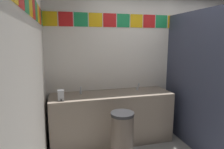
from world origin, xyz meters
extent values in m
cube|color=silver|center=(0.00, 1.49, 1.39)|extent=(3.91, 0.08, 2.78)
cube|color=yellow|center=(-1.83, 1.44, 2.06)|extent=(0.23, 0.01, 0.23)
cube|color=red|center=(-1.59, 1.44, 2.06)|extent=(0.23, 0.01, 0.23)
cube|color=#1E8C4C|center=(-1.34, 1.44, 2.06)|extent=(0.23, 0.01, 0.23)
cube|color=yellow|center=(-1.10, 1.44, 2.06)|extent=(0.23, 0.01, 0.23)
cube|color=red|center=(-0.86, 1.44, 2.06)|extent=(0.23, 0.01, 0.23)
cube|color=#1E8C4C|center=(-0.61, 1.44, 2.06)|extent=(0.23, 0.01, 0.23)
cube|color=yellow|center=(-0.37, 1.44, 2.06)|extent=(0.23, 0.01, 0.23)
cube|color=red|center=(-0.12, 1.44, 2.06)|extent=(0.23, 0.01, 0.23)
cube|color=#1E8C4C|center=(0.12, 1.44, 2.06)|extent=(0.23, 0.01, 0.23)
cube|color=yellow|center=(0.37, 1.44, 2.06)|extent=(0.23, 0.01, 0.23)
cube|color=red|center=(0.61, 1.44, 2.06)|extent=(0.23, 0.01, 0.23)
cube|color=#1E8C4C|center=(0.86, 1.44, 2.06)|extent=(0.23, 0.01, 0.23)
cube|color=yellow|center=(1.10, 1.44, 2.06)|extent=(0.23, 0.01, 0.23)
cube|color=red|center=(1.34, 1.44, 2.06)|extent=(0.23, 0.01, 0.23)
cube|color=silver|center=(-2.00, 0.00, 1.39)|extent=(0.08, 2.90, 2.78)
cube|color=yellow|center=(-1.95, 0.12, 2.06)|extent=(0.01, 0.23, 0.23)
cube|color=red|center=(-1.95, 0.36, 2.06)|extent=(0.01, 0.23, 0.23)
cube|color=#1E8C4C|center=(-1.95, 0.60, 2.06)|extent=(0.01, 0.23, 0.23)
cube|color=yellow|center=(-1.95, 0.85, 2.06)|extent=(0.01, 0.23, 0.23)
cube|color=red|center=(-1.95, 1.09, 2.06)|extent=(0.01, 0.23, 0.23)
cube|color=#1E8C4C|center=(-1.95, 1.33, 2.06)|extent=(0.01, 0.23, 0.23)
cube|color=gray|center=(-0.90, 1.16, 0.42)|extent=(2.02, 0.59, 0.85)
cube|color=gray|center=(-0.90, 1.43, 0.81)|extent=(2.02, 0.03, 0.08)
cylinder|color=white|center=(-1.40, 1.13, 0.79)|extent=(0.34, 0.34, 0.10)
cylinder|color=white|center=(-0.39, 1.13, 0.79)|extent=(0.34, 0.34, 0.10)
cylinder|color=silver|center=(-1.40, 1.27, 0.87)|extent=(0.04, 0.04, 0.05)
cylinder|color=silver|center=(-1.40, 1.22, 0.94)|extent=(0.02, 0.06, 0.09)
cylinder|color=silver|center=(-0.39, 1.27, 0.87)|extent=(0.04, 0.04, 0.05)
cylinder|color=silver|center=(-0.39, 1.22, 0.94)|extent=(0.02, 0.06, 0.09)
cube|color=#B7BABF|center=(-1.72, 0.98, 0.93)|extent=(0.09, 0.07, 0.16)
cylinder|color=black|center=(-1.72, 0.94, 0.87)|extent=(0.02, 0.02, 0.03)
cube|color=#33384C|center=(0.30, 0.71, 1.08)|extent=(0.04, 1.48, 2.17)
cylinder|color=white|center=(0.76, 1.03, 0.20)|extent=(0.38, 0.38, 0.40)
torus|color=white|center=(0.76, 1.03, 0.42)|extent=(0.39, 0.39, 0.05)
cube|color=white|center=(0.76, 1.24, 0.57)|extent=(0.34, 0.17, 0.34)
cylinder|color=brown|center=(-0.92, 0.50, 0.36)|extent=(0.31, 0.31, 0.72)
cylinder|color=#262628|center=(-0.92, 0.50, 0.74)|extent=(0.32, 0.32, 0.04)
camera|label=1|loc=(-1.71, -1.92, 1.73)|focal=31.57mm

